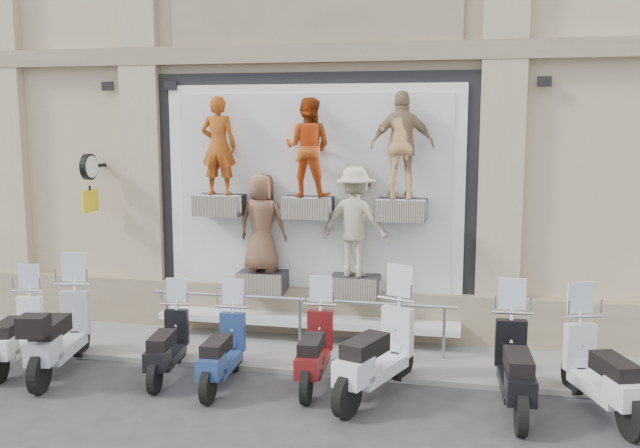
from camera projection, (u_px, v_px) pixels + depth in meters
The scene contains 14 objects.
ground at pixel (265, 400), 9.66m from camera, with size 90.00×90.00×0.00m, color #2E2E31.
sidewalk at pixel (302, 349), 11.68m from camera, with size 16.00×2.20×0.08m, color gray.
building at pixel (354, 16), 15.55m from camera, with size 14.00×8.60×12.00m, color tan, non-canonical shape.
shop_vitrine at pixel (317, 202), 11.93m from camera, with size 5.60×0.88×4.30m.
guard_rail at pixel (300, 325), 11.52m from camera, with size 5.06×0.10×0.93m, color #9EA0A5, non-canonical shape.
clock_sign_bracket at pixel (90, 175), 12.46m from camera, with size 0.10×0.80×1.02m.
scooter_b at pixel (16, 320), 10.84m from camera, with size 0.54×1.84×1.49m, color white, non-canonical shape.
scooter_c at pixel (59, 318), 10.54m from camera, with size 0.62×2.11×1.72m, color #9BA0A8, non-canonical shape.
scooter_d at pixel (167, 332), 10.40m from camera, with size 0.49×1.69×1.38m, color black, non-canonical shape.
scooter_e at pixel (222, 337), 10.06m from camera, with size 0.52×1.77×1.44m, color navy, non-canonical shape.
scooter_f at pixel (314, 336), 10.07m from camera, with size 0.53×1.82×1.48m, color #540E0F, non-canonical shape.
scooter_g at pixel (376, 336), 9.61m from camera, with size 0.62×2.14×1.74m, color silver, non-canonical shape.
scooter_h at pixel (516, 351), 9.18m from camera, with size 0.58×2.00×1.63m, color black, non-canonical shape.
scooter_i at pixel (603, 355), 9.04m from camera, with size 0.58×1.98×1.61m, color silver, non-canonical shape.
Camera 1 is at (2.70, -8.84, 3.77)m, focal length 40.00 mm.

